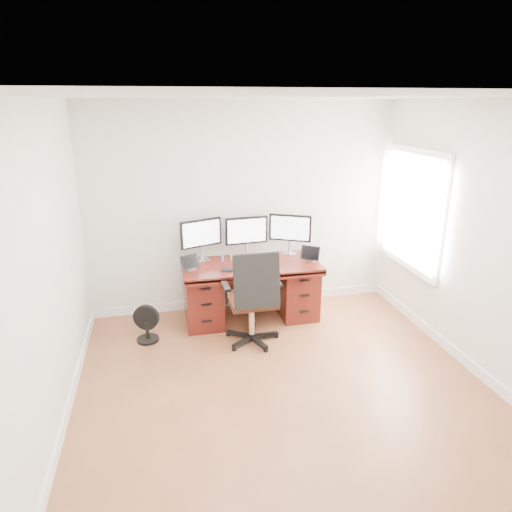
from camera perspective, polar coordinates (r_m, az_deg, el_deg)
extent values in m
plane|color=brown|center=(4.48, 4.32, -17.84)|extent=(4.50, 4.50, 0.00)
cube|color=silver|center=(5.93, -1.56, 5.95)|extent=(4.00, 0.10, 2.70)
cube|color=silver|center=(4.79, 28.33, 0.53)|extent=(0.10, 4.50, 2.70)
cube|color=white|center=(5.93, 19.02, 5.43)|extent=(0.04, 1.30, 1.50)
cube|color=white|center=(5.92, 18.85, 5.43)|extent=(0.01, 1.15, 1.35)
cube|color=#4D150F|center=(5.68, -0.65, -1.20)|extent=(1.70, 0.80, 0.05)
cube|color=#4D150F|center=(5.77, -6.61, -5.03)|extent=(0.45, 0.70, 0.70)
cube|color=#4D150F|center=(5.99, 5.00, -4.05)|extent=(0.45, 0.70, 0.70)
cube|color=#390E0A|center=(6.04, -1.22, -2.25)|extent=(0.74, 0.03, 0.40)
cylinder|color=black|center=(5.43, -0.55, -10.11)|extent=(0.63, 0.63, 0.09)
cylinder|color=silver|center=(5.31, -0.55, -7.64)|extent=(0.07, 0.07, 0.43)
cube|color=#3E1F12|center=(5.21, -0.56, -5.50)|extent=(0.54, 0.52, 0.08)
cube|color=black|center=(4.87, 0.09, -3.13)|extent=(0.50, 0.07, 0.60)
cube|color=black|center=(5.08, -3.79, -3.82)|extent=(0.07, 0.26, 0.03)
cube|color=black|center=(5.21, 2.57, -3.21)|extent=(0.07, 0.26, 0.03)
cylinder|color=black|center=(5.59, -13.35, -10.10)|extent=(0.26, 0.26, 0.03)
cylinder|color=black|center=(5.53, -13.45, -8.98)|extent=(0.04, 0.04, 0.21)
cylinder|color=black|center=(5.46, -13.57, -7.56)|extent=(0.30, 0.17, 0.30)
cube|color=silver|center=(5.84, -6.77, -0.44)|extent=(0.22, 0.19, 0.01)
cylinder|color=silver|center=(5.82, -6.80, 0.35)|extent=(0.04, 0.04, 0.18)
cube|color=black|center=(5.74, -6.90, 2.86)|extent=(0.53, 0.22, 0.35)
cube|color=white|center=(5.72, -6.81, 2.81)|extent=(0.47, 0.18, 0.30)
cube|color=silver|center=(5.92, -1.18, -0.05)|extent=(0.19, 0.15, 0.01)
cylinder|color=silver|center=(5.89, -1.19, 0.73)|extent=(0.04, 0.04, 0.18)
cube|color=black|center=(5.82, -1.20, 3.21)|extent=(0.55, 0.08, 0.35)
cube|color=white|center=(5.80, -1.15, 3.16)|extent=(0.50, 0.05, 0.30)
cube|color=silver|center=(6.05, 4.21, 0.33)|extent=(0.22, 0.21, 0.01)
cylinder|color=silver|center=(6.03, 4.23, 1.10)|extent=(0.04, 0.04, 0.18)
cube|color=black|center=(5.95, 4.29, 3.53)|extent=(0.51, 0.28, 0.35)
cube|color=white|center=(5.93, 4.26, 3.48)|extent=(0.45, 0.23, 0.30)
cube|color=silver|center=(5.53, -8.19, -1.62)|extent=(0.13, 0.12, 0.01)
cube|color=black|center=(5.50, -8.24, -0.71)|extent=(0.24, 0.18, 0.17)
cube|color=silver|center=(5.82, 6.79, -0.52)|extent=(0.13, 0.12, 0.01)
cube|color=black|center=(5.79, 6.82, 0.36)|extent=(0.23, 0.19, 0.17)
cube|color=white|center=(5.51, -0.03, -1.50)|extent=(0.29, 0.13, 0.01)
cube|color=silver|center=(5.55, 1.55, -1.36)|extent=(0.15, 0.15, 0.01)
cube|color=black|center=(5.46, -3.26, -1.74)|extent=(0.22, 0.16, 0.01)
cube|color=black|center=(5.62, -0.82, -1.12)|extent=(0.13, 0.07, 0.01)
cylinder|color=#4960E8|center=(5.75, -4.21, -0.44)|extent=(0.03, 0.03, 0.06)
sphere|color=#4960E8|center=(5.74, -4.22, -0.05)|extent=(0.04, 0.04, 0.04)
cylinder|color=#E7B262|center=(5.77, -3.06, -0.36)|extent=(0.03, 0.03, 0.06)
sphere|color=#E7B262|center=(5.75, -3.07, 0.03)|extent=(0.04, 0.04, 0.04)
cylinder|color=brown|center=(5.78, -2.40, -0.31)|extent=(0.03, 0.03, 0.06)
sphere|color=brown|center=(5.76, -2.41, 0.07)|extent=(0.04, 0.04, 0.04)
cylinder|color=#805FDA|center=(5.83, 0.25, -0.12)|extent=(0.03, 0.03, 0.06)
sphere|color=#805FDA|center=(5.81, 0.25, 0.26)|extent=(0.04, 0.04, 0.04)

